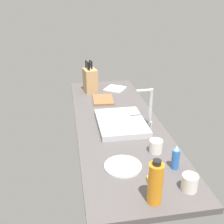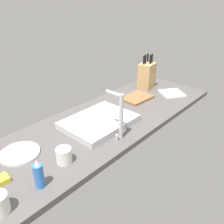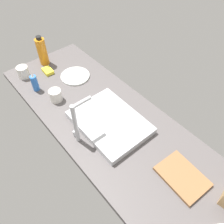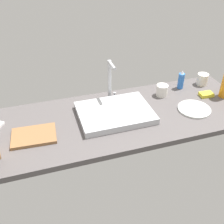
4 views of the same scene
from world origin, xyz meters
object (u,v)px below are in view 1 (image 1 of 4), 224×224
(coffee_mug, at_px, (156,146))
(ceramic_cup, at_px, (190,183))
(knife_block, at_px, (90,80))
(faucet, at_px, (149,105))
(dinner_plate, at_px, (123,166))
(soap_bottle, at_px, (176,158))
(dish_towel, at_px, (115,89))
(sink_basin, at_px, (121,123))
(cutting_board, at_px, (103,100))
(dish_sponge, at_px, (154,183))
(water_bottle, at_px, (155,183))

(coffee_mug, distance_m, ceramic_cup, 0.36)
(knife_block, height_order, coffee_mug, knife_block)
(faucet, relative_size, ceramic_cup, 3.31)
(ceramic_cup, bearing_deg, dinner_plate, -130.09)
(soap_bottle, bearing_deg, dish_towel, -176.01)
(dinner_plate, distance_m, dish_towel, 1.28)
(ceramic_cup, bearing_deg, sink_basin, -165.57)
(faucet, relative_size, soap_bottle, 1.94)
(soap_bottle, xyz_separation_m, dish_towel, (-1.33, -0.09, -0.06))
(coffee_mug, bearing_deg, dish_towel, -178.06)
(faucet, relative_size, cutting_board, 1.15)
(dish_sponge, bearing_deg, dish_towel, 177.59)
(dish_towel, bearing_deg, soap_bottle, 3.99)
(soap_bottle, bearing_deg, cutting_board, -166.56)
(knife_block, height_order, cutting_board, knife_block)
(coffee_mug, distance_m, dish_sponge, 0.31)
(cutting_board, relative_size, coffee_mug, 3.04)
(faucet, bearing_deg, ceramic_cup, -0.35)
(water_bottle, relative_size, coffee_mug, 2.86)
(dinner_plate, bearing_deg, cutting_board, 178.35)
(dinner_plate, relative_size, dish_sponge, 2.30)
(cutting_board, bearing_deg, sink_basin, 7.19)
(knife_block, distance_m, coffee_mug, 1.16)
(dish_towel, distance_m, coffee_mug, 1.15)
(sink_basin, bearing_deg, dinner_plate, -10.23)
(dish_towel, bearing_deg, sink_basin, -7.11)
(cutting_board, bearing_deg, dinner_plate, -1.65)
(dinner_plate, bearing_deg, dish_towel, 171.65)
(knife_block, xyz_separation_m, dinner_plate, (1.24, 0.06, -0.11))
(water_bottle, distance_m, dinner_plate, 0.31)
(water_bottle, bearing_deg, dish_sponge, 161.28)
(cutting_board, xyz_separation_m, soap_bottle, (1.05, 0.25, 0.05))
(ceramic_cup, height_order, dish_sponge, ceramic_cup)
(cutting_board, xyz_separation_m, dish_sponge, (1.16, 0.10, 0.00))
(coffee_mug, bearing_deg, dinner_plate, -62.30)
(dinner_plate, distance_m, coffee_mug, 0.26)
(water_bottle, height_order, dinner_plate, water_bottle)
(sink_basin, distance_m, dinner_plate, 0.51)
(sink_basin, distance_m, coffee_mug, 0.41)
(coffee_mug, height_order, ceramic_cup, ceramic_cup)
(water_bottle, relative_size, ceramic_cup, 2.71)
(sink_basin, xyz_separation_m, soap_bottle, (0.56, 0.19, 0.04))
(sink_basin, distance_m, cutting_board, 0.49)
(dinner_plate, distance_m, dish_sponge, 0.21)
(sink_basin, height_order, ceramic_cup, ceramic_cup)
(knife_block, xyz_separation_m, dish_towel, (-0.03, 0.24, -0.11))
(sink_basin, relative_size, knife_block, 1.52)
(knife_block, distance_m, ceramic_cup, 1.52)
(dish_towel, xyz_separation_m, dish_sponge, (1.44, -0.06, 0.01))
(soap_bottle, relative_size, ceramic_cup, 1.71)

